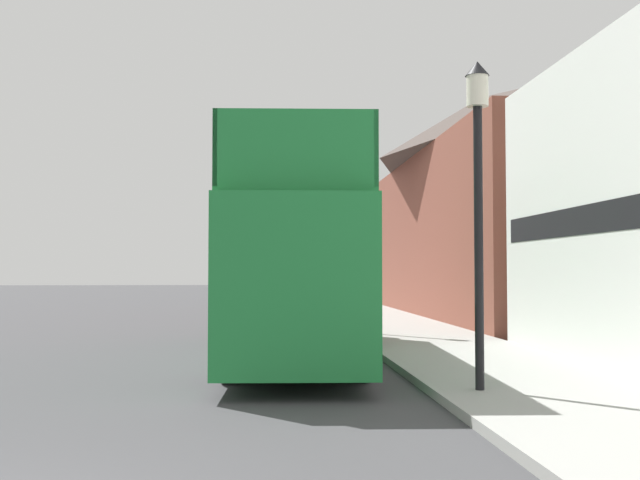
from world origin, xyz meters
The scene contains 7 objects.
ground_plane centered at (0.00, 21.00, 0.00)m, with size 144.00×144.00×0.00m, color #3D3D3F.
sidewalk centered at (6.91, 18.00, 0.07)m, with size 3.52×108.00×0.14m.
brick_terrace_rear centered at (11.67, 24.73, 4.50)m, with size 6.00×21.98×9.00m.
tour_bus centered at (3.40, 10.27, 1.92)m, with size 2.92×10.07×4.22m.
parked_car_ahead_of_bus centered at (4.01, 17.90, 0.70)m, with size 1.98×4.11×1.48m.
lamp_post_nearest centered at (5.81, 5.35, 3.43)m, with size 0.35×0.35×4.78m.
lamp_post_second centered at (5.52, 15.11, 3.41)m, with size 0.35×0.35×4.74m.
Camera 1 is at (2.69, -5.25, 1.85)m, focal length 42.00 mm.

